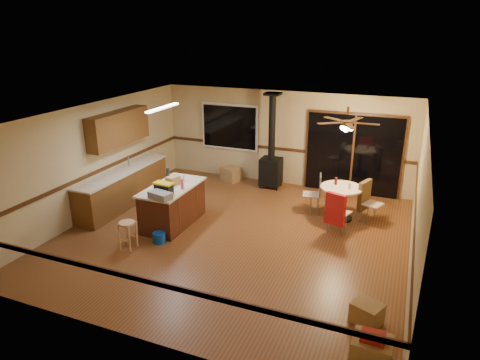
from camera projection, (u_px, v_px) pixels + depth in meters
The scene contains 35 objects.
floor at pixel (235, 235), 9.17m from camera, with size 7.00×7.00×0.00m, color brown.
ceiling at pixel (234, 115), 8.28m from camera, with size 7.00×7.00×0.00m, color silver.
wall_back at pixel (284, 138), 11.78m from camera, with size 7.00×7.00×0.00m, color tan.
wall_front at pixel (133, 259), 5.68m from camera, with size 7.00×7.00×0.00m, color tan.
wall_left at pixel (96, 159), 9.97m from camera, with size 7.00×7.00×0.00m, color tan.
wall_right at pixel (418, 203), 7.49m from camera, with size 7.00×7.00×0.00m, color tan.
chair_rail at pixel (235, 191), 8.83m from camera, with size 7.00×7.00×0.08m, color #402210, non-canonical shape.
window at pixel (230, 127), 12.23m from camera, with size 1.72×0.10×1.32m, color black.
sliding_door at pixel (353, 155), 11.15m from camera, with size 2.52×0.10×2.10m, color black.
lower_cabinets at pixel (124, 188), 10.59m from camera, with size 0.60×3.00×0.86m, color brown.
countertop at pixel (122, 171), 10.44m from camera, with size 0.64×3.04×0.04m, color beige.
upper_cabinets at pixel (119, 128), 10.31m from camera, with size 0.35×2.00×0.80m, color brown.
kitchen_island at pixel (173, 205), 9.54m from camera, with size 0.88×1.68×0.90m.
wood_stove at pixel (271, 162), 11.65m from camera, with size 0.55×0.50×2.52m.
ceiling_fan at pixel (347, 125), 9.21m from camera, with size 0.24×0.24×0.55m.
fluorescent_strip at pixel (163, 108), 9.20m from camera, with size 0.10×1.20×0.04m, color white.
toolbox_grey at pixel (160, 196), 8.68m from camera, with size 0.48×0.26×0.15m, color slate.
toolbox_black at pixel (164, 189), 8.96m from camera, with size 0.38×0.20×0.21m, color black.
toolbox_yellow_lid at pixel (163, 183), 8.92m from camera, with size 0.42×0.22×0.03m, color gold.
box_on_island at pixel (173, 180), 9.47m from camera, with size 0.21×0.28×0.19m, color olive.
bottle_dark at pixel (168, 174), 9.80m from camera, with size 0.07×0.07×0.26m, color black.
bottle_pink at pixel (182, 184), 9.21m from camera, with size 0.07×0.07×0.23m, color #D84C8C.
bottle_white at pixel (184, 178), 9.66m from camera, with size 0.05×0.05×0.16m, color white.
bar_stool at pixel (128, 235), 8.52m from camera, with size 0.32×0.32×0.58m, color tan.
blue_bucket at pixel (159, 238), 8.80m from camera, with size 0.27×0.27×0.22m, color #0C41AC.
dining_table at pixel (341, 197), 9.78m from camera, with size 0.96×0.96×0.78m.
glass_red at pixel (336, 181), 9.81m from camera, with size 0.07×0.07×0.18m, color #590C14.
glass_cream at pixel (350, 186), 9.57m from camera, with size 0.06×0.06×0.13m, color beige.
chair_left at pixel (316, 189), 10.08m from camera, with size 0.48×0.48×0.51m.
chair_near at pixel (336, 209), 8.98m from camera, with size 0.54×0.57×0.70m.
chair_right at pixel (365, 196), 9.67m from camera, with size 0.58×0.56×0.70m.
box_under_window at pixel (231, 174), 12.30m from camera, with size 0.51×0.41×0.41m, color olive.
box_corner_a at pixel (371, 351), 5.61m from camera, with size 0.51×0.43×0.39m, color olive.
box_corner_b at pixel (367, 313), 6.39m from camera, with size 0.42×0.36×0.34m, color olive.
box_small_red at pixel (373, 337), 5.53m from camera, with size 0.31×0.26×0.08m, color maroon.
Camera 1 is at (3.20, -7.58, 4.22)m, focal length 32.00 mm.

